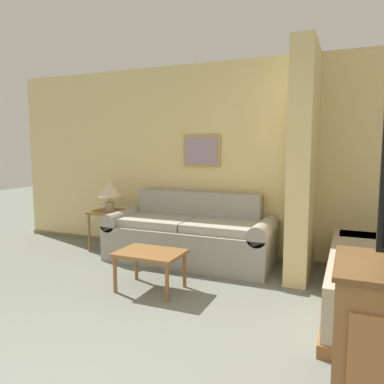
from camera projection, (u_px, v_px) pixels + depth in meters
wall_back at (253, 161)px, 4.91m from camera, size 7.63×0.16×2.60m
wall_partition_pillar at (303, 163)px, 4.18m from camera, size 0.24×0.88×2.60m
couch at (190, 236)px, 4.86m from camera, size 2.18×0.84×0.88m
coffee_table at (150, 256)px, 3.87m from camera, size 0.67×0.49×0.41m
side_table at (110, 217)px, 5.39m from camera, size 0.48×0.48×0.57m
table_lamp at (109, 189)px, 5.34m from camera, size 0.37×0.37×0.45m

